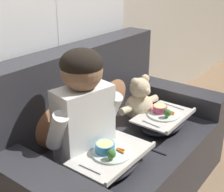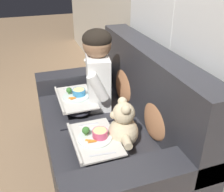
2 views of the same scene
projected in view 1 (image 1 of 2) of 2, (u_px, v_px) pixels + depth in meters
The scene contains 9 objects.
ground_plane at pixel (117, 190), 2.33m from camera, with size 14.00×14.00×0.00m, color #8E7051.
wall_back_with_window at pixel (52, 3), 2.13m from camera, with size 8.00×0.08×2.60m.
couch at pixel (109, 146), 2.23m from camera, with size 1.68×0.97×1.04m.
throw_pillow_behind_child at pixel (53, 117), 2.01m from camera, with size 0.40×0.19×0.41m.
throw_pillow_behind_teddy at pixel (111, 89), 2.46m from camera, with size 0.36×0.18×0.38m.
child_figure at pixel (83, 101), 1.79m from camera, with size 0.51×0.28×0.68m.
teddy_bear at pixel (140, 102), 2.33m from camera, with size 0.38×0.27×0.35m.
lap_tray_child at pixel (111, 160), 1.80m from camera, with size 0.48×0.30×0.17m.
lap_tray_teddy at pixel (163, 120), 2.25m from camera, with size 0.45×0.30×0.18m.
Camera 1 is at (-1.51, -1.09, 1.56)m, focal length 50.00 mm.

